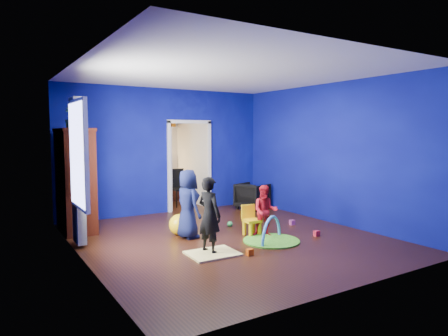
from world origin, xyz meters
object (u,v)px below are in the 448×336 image
study_desk (165,187)px  toddler_red (265,211)px  hopper_ball (180,225)px  tv_armoire (75,180)px  folding_chair (180,188)px  play_mat (271,241)px  armchair (252,196)px  child_black (209,215)px  child_navy (188,204)px  kid_chair (252,222)px  vase (77,123)px  crt_tv (77,178)px

study_desk → toddler_red: bearing=-89.8°
hopper_ball → tv_armoire: bearing=139.5°
folding_chair → hopper_ball: bearing=-115.5°
play_mat → study_desk: bearing=88.9°
play_mat → armchair: bearing=60.5°
tv_armoire → folding_chair: tv_armoire is taller
child_black → hopper_ball: bearing=-19.3°
hopper_ball → child_navy: bearing=-78.7°
tv_armoire → kid_chair: size_ratio=3.92×
toddler_red → vase: bearing=178.8°
kid_chair → folding_chair: size_ratio=0.54×
study_desk → folding_chair: folding_chair is taller
toddler_red → study_desk: bearing=123.3°
crt_tv → folding_chair: crt_tv is taller
armchair → child_black: child_black is taller
armchair → study_desk: 2.61m
armchair → study_desk: bearing=11.4°
play_mat → kid_chair: bearing=93.9°
tv_armoire → crt_tv: 0.06m
child_black → child_navy: 1.00m
armchair → child_navy: size_ratio=0.57×
child_navy → vase: size_ratio=7.07×
crt_tv → hopper_ball: size_ratio=1.80×
armchair → vase: vase is taller
vase → armchair: bearing=5.2°
toddler_red → study_desk: size_ratio=1.06×
vase → crt_tv: 1.07m
child_black → play_mat: bearing=-105.5°
crt_tv → folding_chair: 3.12m
child_navy → vase: bearing=47.4°
child_black → vase: vase is taller
hopper_ball → toddler_red: bearing=-35.2°
study_desk → play_mat: bearing=-91.1°
toddler_red → study_desk: 4.51m
child_navy → study_desk: (1.21, 3.86, -0.24)m
tv_armoire → vase: bearing=-90.0°
vase → tv_armoire: (0.00, 0.30, -1.07)m
kid_chair → child_black: bearing=-150.0°
vase → study_desk: size_ratio=0.20×
hopper_ball → folding_chair: 2.94m
tv_armoire → study_desk: (2.80, 2.29, -0.60)m
tv_armoire → crt_tv: tv_armoire is taller
toddler_red → hopper_ball: toddler_red is taller
toddler_red → crt_tv: crt_tv is taller
child_black → toddler_red: 1.40m
armchair → kid_chair: (-1.52, -2.10, -0.07)m
toddler_red → tv_armoire: 3.63m
child_navy → hopper_ball: child_navy is taller
tv_armoire → play_mat: tv_armoire is taller
child_black → vase: 3.06m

